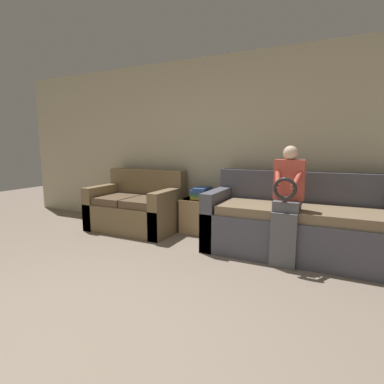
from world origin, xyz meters
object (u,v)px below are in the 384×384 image
side_shelf (201,215)px  book_stack (201,193)px  couch_main (298,225)px  couch_side (137,208)px  child_left_seated (287,201)px

side_shelf → book_stack: bearing=-170.9°
couch_main → couch_side: couch_main is taller
couch_main → book_stack: 1.44m
couch_side → child_left_seated: (2.29, -0.44, 0.38)m
couch_side → couch_main: bearing=-1.5°
book_stack → couch_side: bearing=-166.1°
couch_main → child_left_seated: child_left_seated is taller
child_left_seated → couch_side: bearing=169.1°
couch_main → child_left_seated: size_ratio=1.66×
couch_side → side_shelf: 1.01m
couch_main → side_shelf: (-1.39, 0.30, -0.09)m
child_left_seated → book_stack: 1.48m
couch_main → side_shelf: 1.42m
couch_main → book_stack: (-1.39, 0.30, 0.24)m
child_left_seated → book_stack: child_left_seated is taller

